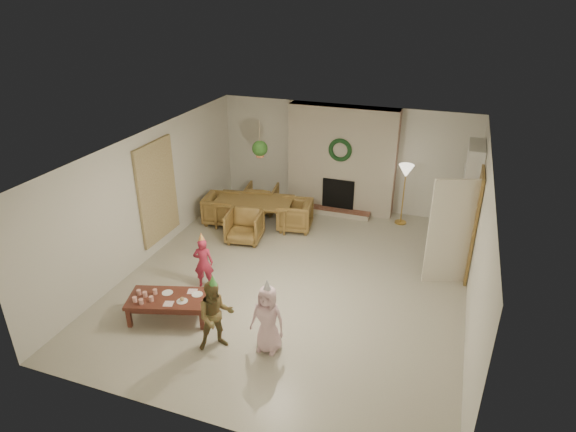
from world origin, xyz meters
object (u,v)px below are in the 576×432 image
at_px(dining_chair_right, 295,215).
at_px(child_plaid, 216,316).
at_px(dining_chair_near, 244,226).
at_px(child_red, 203,263).
at_px(child_pink, 268,319).
at_px(dining_table, 254,213).
at_px(dining_chair_far, 262,199).
at_px(coffee_table_top, 169,299).
at_px(dining_chair_left, 221,209).

xyz_separation_m(dining_chair_right, child_plaid, (0.17, -4.09, 0.23)).
bearing_deg(dining_chair_near, dining_chair_right, 38.66).
xyz_separation_m(dining_chair_near, child_plaid, (0.99, -3.21, 0.23)).
relative_size(dining_chair_right, child_red, 0.76).
bearing_deg(child_pink, child_red, 148.33).
bearing_deg(dining_chair_right, dining_table, -90.00).
height_order(dining_chair_far, coffee_table_top, dining_chair_far).
distance_m(dining_table, dining_chair_near, 0.75).
bearing_deg(dining_chair_far, dining_table, 90.00).
xyz_separation_m(dining_table, dining_chair_right, (0.93, 0.14, 0.03)).
distance_m(dining_chair_right, child_plaid, 4.10).
bearing_deg(dining_chair_near, coffee_table_top, -99.67).
xyz_separation_m(dining_chair_near, dining_chair_far, (-0.22, 1.49, 0.00)).
xyz_separation_m(dining_chair_near, dining_chair_left, (-0.86, 0.63, 0.00)).
relative_size(dining_chair_far, dining_chair_right, 1.00).
height_order(dining_chair_right, coffee_table_top, dining_chair_right).
height_order(dining_chair_left, child_red, child_red).
bearing_deg(child_red, dining_table, -106.84).
bearing_deg(dining_chair_near, dining_chair_far, 90.00).
height_order(child_red, child_plaid, child_plaid).
xyz_separation_m(child_plaid, child_pink, (0.74, 0.20, -0.02)).
xyz_separation_m(dining_chair_far, child_red, (0.25, -3.31, 0.15)).
height_order(dining_chair_left, dining_chair_right, same).
bearing_deg(dining_chair_left, child_pink, -153.14).
bearing_deg(dining_chair_right, dining_chair_left, -90.00).
relative_size(dining_chair_near, dining_chair_left, 1.00).
xyz_separation_m(dining_chair_near, dining_chair_right, (0.82, 0.88, 0.00)).
height_order(dining_chair_right, child_pink, child_pink).
relative_size(coffee_table_top, child_pink, 1.19).
bearing_deg(dining_chair_far, dining_chair_left, 45.00).
bearing_deg(dining_chair_right, dining_chair_far, -128.66).
bearing_deg(coffee_table_top, dining_chair_left, 86.20).
distance_m(dining_table, dining_chair_far, 0.75).
bearing_deg(coffee_table_top, dining_chair_right, 60.00).
height_order(dining_chair_near, child_red, child_red).
height_order(dining_table, child_pink, child_pink).
relative_size(dining_chair_far, child_plaid, 0.65).
relative_size(dining_chair_near, child_pink, 0.67).
height_order(dining_chair_near, child_pink, child_pink).
distance_m(child_red, child_pink, 2.07).
distance_m(dining_chair_far, child_plaid, 4.86).
bearing_deg(dining_chair_far, child_red, 85.83).
height_order(dining_chair_right, child_red, child_red).
relative_size(child_plaid, child_pink, 1.04).
distance_m(dining_table, dining_chair_left, 0.75).
xyz_separation_m(dining_chair_left, child_red, (0.88, -2.45, 0.15)).
relative_size(dining_chair_right, child_pink, 0.67).
xyz_separation_m(coffee_table_top, child_plaid, (1.05, -0.37, 0.20)).
xyz_separation_m(child_red, child_pink, (1.70, -1.19, 0.06)).
relative_size(dining_table, dining_chair_left, 2.34).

